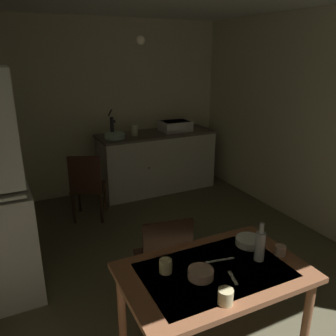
{
  "coord_description": "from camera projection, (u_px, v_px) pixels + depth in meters",
  "views": [
    {
      "loc": [
        -1.21,
        -2.75,
        2.02
      ],
      "look_at": [
        0.11,
        -0.07,
        1.01
      ],
      "focal_mm": 36.68,
      "sensor_mm": 36.0,
      "label": 1
    }
  ],
  "objects": [
    {
      "name": "chair_by_counter",
      "position": [
        88.0,
        186.0,
        4.23
      ],
      "size": [
        0.53,
        0.53,
        0.87
      ],
      "color": "#342215",
      "rests_on": "ground"
    },
    {
      "name": "mixing_bowl_counter",
      "position": [
        115.0,
        136.0,
        4.75
      ],
      "size": [
        0.28,
        0.28,
        0.07
      ],
      "primitive_type": "cylinder",
      "color": "#ADD1C1",
      "rests_on": "counter_cabinet"
    },
    {
      "name": "stoneware_crock",
      "position": [
        134.0,
        130.0,
        4.89
      ],
      "size": [
        0.1,
        0.1,
        0.15
      ],
      "primitive_type": "cylinder",
      "color": "beige",
      "rests_on": "counter_cabinet"
    },
    {
      "name": "teacup_cream",
      "position": [
        280.0,
        250.0,
        2.29
      ],
      "size": [
        0.07,
        0.07,
        0.07
      ],
      "primitive_type": "cylinder",
      "color": "tan",
      "rests_on": "dining_table"
    },
    {
      "name": "teaspoon_near_bowl",
      "position": [
        233.0,
        278.0,
        2.06
      ],
      "size": [
        0.06,
        0.13,
        0.0
      ],
      "primitive_type": "cube",
      "rotation": [
        0.0,
        0.0,
        1.28
      ],
      "color": "beige",
      "rests_on": "dining_table"
    },
    {
      "name": "teacup_mint",
      "position": [
        226.0,
        297.0,
        1.84
      ],
      "size": [
        0.08,
        0.08,
        0.09
      ],
      "primitive_type": "cylinder",
      "color": "beige",
      "rests_on": "dining_table"
    },
    {
      "name": "table_knife",
      "position": [
        220.0,
        260.0,
        2.24
      ],
      "size": [
        0.2,
        0.05,
        0.0
      ],
      "primitive_type": "cube",
      "rotation": [
        0.0,
        0.0,
        2.96
      ],
      "color": "silver",
      "rests_on": "dining_table"
    },
    {
      "name": "wall_back",
      "position": [
        92.0,
        109.0,
        4.92
      ],
      "size": [
        4.03,
        0.1,
        2.48
      ],
      "primitive_type": "cube",
      "color": "beige",
      "rests_on": "ground"
    },
    {
      "name": "chair_far_side",
      "position": [
        164.0,
        260.0,
        2.71
      ],
      "size": [
        0.46,
        0.46,
        0.86
      ],
      "color": "#342118",
      "rests_on": "ground"
    },
    {
      "name": "wall_right",
      "position": [
        314.0,
        124.0,
        3.94
      ],
      "size": [
        0.1,
        4.32,
        2.48
      ],
      "primitive_type": "cube",
      "color": "beige",
      "rests_on": "ground"
    },
    {
      "name": "glass_bottle",
      "position": [
        260.0,
        245.0,
        2.21
      ],
      "size": [
        0.06,
        0.06,
        0.27
      ],
      "color": "#B7BCC1",
      "rests_on": "dining_table"
    },
    {
      "name": "mug_dark",
      "position": [
        166.0,
        266.0,
        2.11
      ],
      "size": [
        0.08,
        0.08,
        0.09
      ],
      "primitive_type": "cylinder",
      "color": "beige",
      "rests_on": "dining_table"
    },
    {
      "name": "dining_table",
      "position": [
        214.0,
        283.0,
        2.17
      ],
      "size": [
        1.17,
        0.75,
        0.73
      ],
      "color": "brown",
      "rests_on": "ground"
    },
    {
      "name": "sink_basin",
      "position": [
        175.0,
        126.0,
        5.18
      ],
      "size": [
        0.44,
        0.34,
        0.15
      ],
      "color": "silver",
      "rests_on": "counter_cabinet"
    },
    {
      "name": "hand_pump",
      "position": [
        112.0,
        125.0,
        4.78
      ],
      "size": [
        0.05,
        0.27,
        0.39
      ],
      "color": "#232328",
      "rests_on": "counter_cabinet"
    },
    {
      "name": "serving_bowl_wide",
      "position": [
        201.0,
        273.0,
        2.06
      ],
      "size": [
        0.16,
        0.16,
        0.06
      ],
      "primitive_type": "cylinder",
      "color": "tan",
      "rests_on": "dining_table"
    },
    {
      "name": "counter_cabinet",
      "position": [
        157.0,
        161.0,
        5.22
      ],
      "size": [
        1.74,
        0.64,
        0.89
      ],
      "color": "beige",
      "rests_on": "ground"
    },
    {
      "name": "pendant_bulb",
      "position": [
        141.0,
        40.0,
        2.95
      ],
      "size": [
        0.08,
        0.08,
        0.08
      ],
      "primitive_type": "sphere",
      "color": "#F9EFCC"
    },
    {
      "name": "soup_bowl_small",
      "position": [
        249.0,
        241.0,
        2.42
      ],
      "size": [
        0.19,
        0.19,
        0.05
      ],
      "primitive_type": "cylinder",
      "color": "white",
      "rests_on": "dining_table"
    },
    {
      "name": "ground_plane",
      "position": [
        155.0,
        261.0,
        3.49
      ],
      "size": [
        5.22,
        5.22,
        0.0
      ],
      "primitive_type": "plane",
      "color": "brown"
    }
  ]
}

